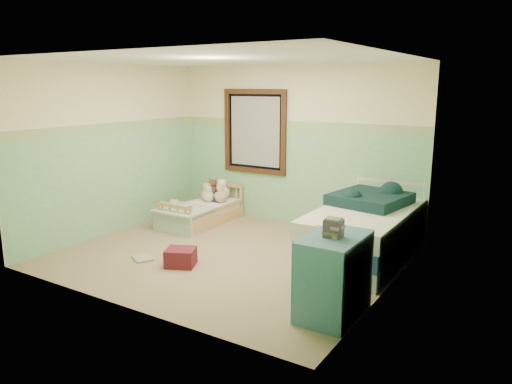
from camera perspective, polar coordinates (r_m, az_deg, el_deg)
The scene contains 30 objects.
floor at distance 6.49m, azimuth -3.26°, elevation -7.47°, with size 4.20×3.60×0.02m, color #7B6652.
ceiling at distance 6.11m, azimuth -3.56°, elevation 15.36°, with size 4.20×3.60×0.02m, color white.
wall_back at distance 7.70m, azimuth 4.42°, elevation 5.33°, with size 4.20×0.04×2.50m, color beige.
wall_front at distance 4.85m, azimuth -15.83°, elevation 0.72°, with size 4.20×0.04×2.50m, color beige.
wall_left at distance 7.58m, azimuth -16.50°, elevation 4.74°, with size 0.04×3.60×2.50m, color beige.
wall_right at distance 5.26m, azimuth 15.61°, elevation 1.62°, with size 0.04×3.60×2.50m, color beige.
wainscot_mint at distance 7.76m, azimuth 4.31°, elevation 1.65°, with size 4.20×0.01×1.50m, color #74AE7B.
border_strip at distance 7.65m, azimuth 4.41°, elevation 7.73°, with size 4.20×0.01×0.15m, color #447C46.
window_frame at distance 7.99m, azimuth -0.17°, elevation 7.06°, with size 1.16×0.06×1.36m, color #452413.
window_blinds at distance 8.00m, azimuth -0.13°, elevation 7.07°, with size 0.92×0.01×1.12m, color #B1B1AD.
toddler_bed_frame at distance 7.99m, azimuth -6.34°, elevation -2.95°, with size 0.70×1.40×0.18m, color #BE864C.
toddler_mattress at distance 7.95m, azimuth -6.37°, elevation -1.91°, with size 0.64×1.34×0.12m, color white.
patchwork_quilt at distance 7.60m, azimuth -8.41°, elevation -2.04°, with size 0.76×0.70×0.03m, color #74A6C8.
plush_bed_brown at distance 8.38m, azimuth -5.08°, elevation 0.06°, with size 0.22×0.22×0.22m, color brown.
plush_bed_white at distance 8.26m, azimuth -3.98°, elevation -0.05°, with size 0.23×0.23×0.23m, color white.
plush_bed_tan at distance 8.18m, azimuth -5.73°, elevation -0.31°, with size 0.20×0.20×0.20m, color #CAB58F.
plush_bed_dark at distance 8.05m, azimuth -4.43°, elevation -0.65°, with size 0.16×0.16×0.16m, color black.
plush_floor_cream at distance 7.88m, azimuth -10.84°, elevation -3.03°, with size 0.25×0.25×0.25m, color silver.
plush_floor_tan at distance 8.03m, azimuth -9.46°, elevation -2.64°, with size 0.26×0.26×0.26m, color #CAB58F.
twin_bed_frame at distance 6.47m, azimuth 12.44°, elevation -6.69°, with size 1.01×2.03×0.22m, color white.
twin_boxspring at distance 6.40m, azimuth 12.53°, elevation -4.83°, with size 1.01×2.03×0.22m, color navy.
twin_mattress at distance 6.34m, azimuth 12.62°, elevation -2.93°, with size 1.05×2.07×0.22m, color silver.
teal_blanket at distance 6.59m, azimuth 13.17°, elevation -0.76°, with size 0.86×0.91×0.14m, color black.
dresser at distance 4.81m, azimuth 9.05°, elevation -9.64°, with size 0.50×0.80×0.80m, color #35727E.
book_stack at distance 4.61m, azimuth 9.04°, elevation -4.23°, with size 0.17×0.13×0.17m, color #582D29.
red_pillow at distance 6.15m, azimuth -8.78°, elevation -7.54°, with size 0.35×0.31×0.22m, color maroon.
floor_book at distance 6.49m, azimuth -13.12°, elevation -7.56°, with size 0.27×0.21×0.03m, color gold.
extra_plush_0 at distance 8.10m, azimuth -5.55°, elevation -0.53°, with size 0.18×0.18×0.18m, color silver.
extra_plush_1 at distance 8.29m, azimuth -4.29°, elevation -0.29°, with size 0.15×0.15×0.15m, color silver.
extra_plush_2 at distance 8.03m, azimuth -4.16°, elevation -0.50°, with size 0.21×0.21×0.21m, color #CAB58F.
Camera 1 is at (3.54, -4.97, 2.19)m, focal length 34.27 mm.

